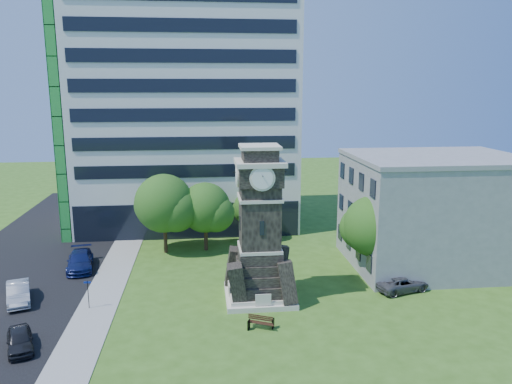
{
  "coord_description": "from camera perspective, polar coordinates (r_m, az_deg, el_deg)",
  "views": [
    {
      "loc": [
        -1.25,
        -34.95,
        16.52
      ],
      "look_at": [
        3.19,
        6.42,
        7.7
      ],
      "focal_mm": 35.0,
      "sensor_mm": 36.0,
      "label": 1
    }
  ],
  "objects": [
    {
      "name": "tree_nw",
      "position": [
        50.51,
        -10.36,
        -1.5
      ],
      "size": [
        6.46,
        5.87,
        8.06
      ],
      "rotation": [
        0.0,
        0.0,
        -0.43
      ],
      "color": "#332114",
      "rests_on": "ground"
    },
    {
      "name": "office_low",
      "position": [
        49.22,
        19.61,
        -2.03
      ],
      "size": [
        15.2,
        12.2,
        10.4
      ],
      "color": "gray",
      "rests_on": "ground"
    },
    {
      "name": "park_bench",
      "position": [
        35.8,
        0.56,
        -14.62
      ],
      "size": [
        1.8,
        0.48,
        0.93
      ],
      "rotation": [
        0.0,
        0.0,
        -0.43
      ],
      "color": "black",
      "rests_on": "ground"
    },
    {
      "name": "ground",
      "position": [
        38.68,
        -3.79,
        -13.34
      ],
      "size": [
        160.0,
        160.0,
        0.0
      ],
      "primitive_type": "plane",
      "color": "#355A19",
      "rests_on": "ground"
    },
    {
      "name": "tree_nc",
      "position": [
        50.87,
        -5.74,
        -1.97
      ],
      "size": [
        5.63,
        5.12,
        7.06
      ],
      "rotation": [
        0.0,
        0.0,
        0.24
      ],
      "color": "#332114",
      "rests_on": "ground"
    },
    {
      "name": "car_street_south",
      "position": [
        36.53,
        -25.39,
        -15.03
      ],
      "size": [
        2.78,
        4.08,
        1.29
      ],
      "primitive_type": "imported",
      "rotation": [
        0.0,
        0.0,
        0.37
      ],
      "color": "black",
      "rests_on": "ground"
    },
    {
      "name": "car_street_north",
      "position": [
        49.12,
        -19.46,
        -7.42
      ],
      "size": [
        3.08,
        5.73,
        1.58
      ],
      "primitive_type": "imported",
      "rotation": [
        0.0,
        0.0,
        0.17
      ],
      "color": "#121B4F",
      "rests_on": "ground"
    },
    {
      "name": "street_sign",
      "position": [
        40.32,
        -18.65,
        -10.7
      ],
      "size": [
        0.54,
        0.05,
        2.26
      ],
      "rotation": [
        0.0,
        0.0,
        -0.04
      ],
      "color": "black",
      "rests_on": "ground"
    },
    {
      "name": "tree_east",
      "position": [
        44.01,
        13.37,
        -4.05
      ],
      "size": [
        5.78,
        5.26,
        7.44
      ],
      "rotation": [
        0.0,
        0.0,
        -0.38
      ],
      "color": "#332114",
      "rests_on": "ground"
    },
    {
      "name": "car_east_lot",
      "position": [
        43.4,
        16.36,
        -10.02
      ],
      "size": [
        4.92,
        3.25,
        1.25
      ],
      "primitive_type": "imported",
      "rotation": [
        0.0,
        0.0,
        1.85
      ],
      "color": "#4E4F53",
      "rests_on": "ground"
    },
    {
      "name": "sidewalk",
      "position": [
        44.0,
        -16.76,
        -10.57
      ],
      "size": [
        3.0,
        70.0,
        0.06
      ],
      "primitive_type": "cube",
      "color": "gray",
      "rests_on": "ground"
    },
    {
      "name": "office_tall",
      "position": [
        60.87,
        -8.08,
        9.69
      ],
      "size": [
        26.2,
        15.11,
        28.6
      ],
      "color": "silver",
      "rests_on": "ground"
    },
    {
      "name": "tree_ne",
      "position": [
        54.36,
        -0.44,
        -2.04
      ],
      "size": [
        4.42,
        4.01,
        5.51
      ],
      "rotation": [
        0.0,
        0.0,
        0.2
      ],
      "color": "#332114",
      "rests_on": "ground"
    },
    {
      "name": "car_street_mid",
      "position": [
        43.78,
        -25.52,
        -10.35
      ],
      "size": [
        3.06,
        4.91,
        1.53
      ],
      "primitive_type": "imported",
      "rotation": [
        0.0,
        0.0,
        0.34
      ],
      "color": "gray",
      "rests_on": "ground"
    },
    {
      "name": "clock_tower",
      "position": [
        38.85,
        0.41,
        -4.84
      ],
      "size": [
        5.4,
        5.4,
        12.22
      ],
      "color": "beige",
      "rests_on": "ground"
    }
  ]
}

